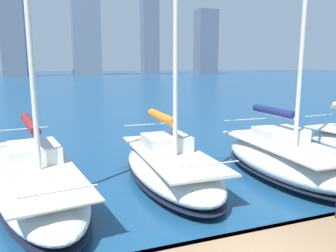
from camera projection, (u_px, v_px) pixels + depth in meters
name	position (u px, v px, depth m)	size (l,w,h in m)	color
city_skyline	(48.00, 29.00, 150.59)	(168.96, 21.85, 50.15)	slate
sailboat_navy	(285.00, 157.00, 13.00)	(3.24, 7.00, 12.59)	white
sailboat_orange	(170.00, 165.00, 12.18)	(2.81, 7.20, 11.44)	white
sailboat_maroon	(37.00, 177.00, 10.89)	(3.90, 9.29, 12.43)	white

